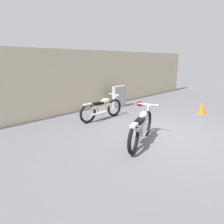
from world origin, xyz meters
TOP-DOWN VIEW (x-y plane):
  - ground_plane at (0.00, 0.00)m, footprint 40.00×40.00m
  - building_wall at (0.00, 4.54)m, footprint 18.00×0.30m
  - stone_marker at (1.68, 3.67)m, footprint 0.80×0.21m
  - helmet at (2.60, 3.10)m, footprint 0.26×0.26m
  - traffic_cone at (3.29, 0.22)m, footprint 0.32×0.32m
  - motorcycle_cream at (-0.32, 2.72)m, footprint 2.10×0.58m
  - motorcycle_silver at (-1.07, 0.24)m, footprint 2.10×1.01m

SIDE VIEW (x-z plane):
  - ground_plane at x=0.00m, z-range 0.00..0.00m
  - helmet at x=2.60m, z-range 0.00..0.26m
  - traffic_cone at x=3.29m, z-range 0.00..0.55m
  - motorcycle_cream at x=-0.32m, z-range -0.02..0.92m
  - motorcycle_silver at x=-1.07m, z-range -0.02..0.98m
  - stone_marker at x=1.68m, z-range 0.00..1.05m
  - building_wall at x=0.00m, z-range 0.00..2.73m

